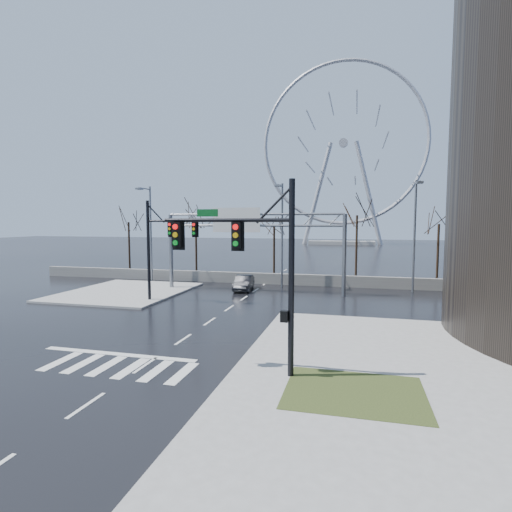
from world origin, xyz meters
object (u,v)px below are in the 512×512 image
(signal_mast_near, at_px, (258,258))
(signal_mast_far, at_px, (161,241))
(sign_gantry, at_px, (249,235))
(car, at_px, (244,283))
(ferris_wheel, at_px, (343,150))

(signal_mast_near, relative_size, signal_mast_far, 1.00)
(signal_mast_far, relative_size, sign_gantry, 0.49)
(signal_mast_near, bearing_deg, car, 107.44)
(sign_gantry, bearing_deg, ferris_wheel, 86.16)
(signal_mast_near, height_order, car, signal_mast_near)
(signal_mast_near, xyz_separation_m, signal_mast_far, (-11.01, 13.00, -0.04))
(ferris_wheel, height_order, car, ferris_wheel)
(car, bearing_deg, signal_mast_far, -131.20)
(sign_gantry, bearing_deg, signal_mast_near, -73.81)
(signal_mast_far, relative_size, car, 1.92)
(signal_mast_near, distance_m, sign_gantry, 19.79)
(sign_gantry, distance_m, ferris_wheel, 82.91)
(signal_mast_far, height_order, sign_gantry, signal_mast_far)
(signal_mast_near, xyz_separation_m, ferris_wheel, (-0.14, 99.04, 21.26))
(signal_mast_near, relative_size, car, 1.92)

